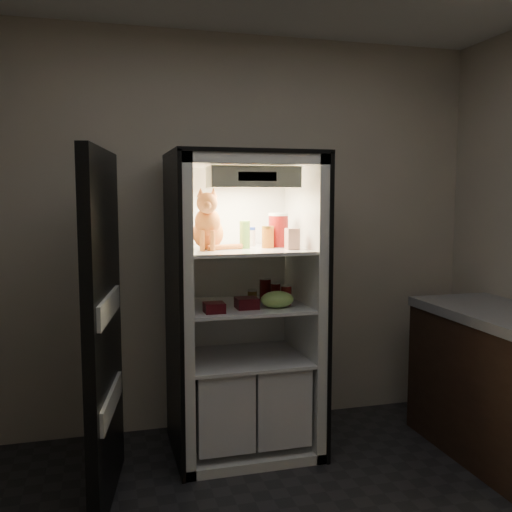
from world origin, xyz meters
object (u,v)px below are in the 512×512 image
(refrigerator, at_px, (242,326))
(berry_box_left, at_px, (214,308))
(mayo_tub, at_px, (249,237))
(soda_can_a, at_px, (265,289))
(pepper_jar, at_px, (278,230))
(tabby_cat, at_px, (208,226))
(condiment_jar, at_px, (252,296))
(salsa_jar, at_px, (268,237))
(cream_carton, at_px, (292,239))
(soda_can_c, at_px, (286,295))
(parmesan_shaker, at_px, (245,235))
(berry_box_right, at_px, (247,303))
(soda_can_b, at_px, (276,292))
(grape_bag, at_px, (277,299))

(refrigerator, xyz_separation_m, berry_box_left, (-0.23, -0.25, 0.18))
(mayo_tub, distance_m, soda_can_a, 0.36)
(pepper_jar, xyz_separation_m, soda_can_a, (-0.06, 0.07, -0.39))
(tabby_cat, xyz_separation_m, condiment_jar, (0.29, 0.05, -0.45))
(refrigerator, height_order, berry_box_left, refrigerator)
(salsa_jar, relative_size, cream_carton, 1.07)
(soda_can_c, distance_m, berry_box_left, 0.49)
(parmesan_shaker, bearing_deg, soda_can_c, -19.35)
(refrigerator, bearing_deg, berry_box_left, -132.51)
(condiment_jar, relative_size, berry_box_right, 0.65)
(mayo_tub, xyz_separation_m, salsa_jar, (0.08, -0.16, 0.01))
(salsa_jar, xyz_separation_m, condiment_jar, (-0.09, 0.05, -0.38))
(tabby_cat, relative_size, soda_can_b, 3.21)
(soda_can_a, bearing_deg, refrigerator, -158.05)
(berry_box_left, distance_m, berry_box_right, 0.22)
(parmesan_shaker, relative_size, soda_can_a, 1.23)
(pepper_jar, distance_m, soda_can_a, 0.40)
(tabby_cat, bearing_deg, salsa_jar, 10.91)
(salsa_jar, bearing_deg, refrigerator, 155.63)
(cream_carton, height_order, berry_box_right, cream_carton)
(tabby_cat, xyz_separation_m, berry_box_left, (-0.00, -0.19, -0.46))
(parmesan_shaker, bearing_deg, grape_bag, -43.05)
(mayo_tub, height_order, pepper_jar, pepper_jar)
(mayo_tub, relative_size, soda_can_a, 0.88)
(grape_bag, bearing_deg, soda_can_a, 88.58)
(refrigerator, height_order, tabby_cat, refrigerator)
(mayo_tub, bearing_deg, berry_box_left, -130.87)
(soda_can_b, bearing_deg, parmesan_shaker, -164.87)
(salsa_jar, xyz_separation_m, cream_carton, (0.12, -0.12, -0.00))
(soda_can_b, relative_size, berry_box_right, 0.91)
(soda_can_c, bearing_deg, parmesan_shaker, 160.65)
(pepper_jar, bearing_deg, soda_can_c, -86.86)
(soda_can_a, bearing_deg, parmesan_shaker, -142.90)
(tabby_cat, bearing_deg, soda_can_b, 19.62)
(refrigerator, xyz_separation_m, cream_carton, (0.26, -0.19, 0.56))
(parmesan_shaker, distance_m, cream_carton, 0.29)
(mayo_tub, relative_size, condiment_jar, 1.46)
(refrigerator, bearing_deg, salsa_jar, -24.37)
(soda_can_c, relative_size, grape_bag, 0.60)
(parmesan_shaker, xyz_separation_m, berry_box_left, (-0.23, -0.19, -0.41))
(salsa_jar, distance_m, pepper_jar, 0.12)
(cream_carton, height_order, soda_can_a, cream_carton)
(condiment_jar, bearing_deg, parmesan_shaker, -142.80)
(soda_can_b, xyz_separation_m, grape_bag, (-0.06, -0.21, -0.01))
(soda_can_b, bearing_deg, soda_can_a, 125.07)
(mayo_tub, height_order, condiment_jar, mayo_tub)
(salsa_jar, bearing_deg, grape_bag, -83.08)
(soda_can_a, xyz_separation_m, grape_bag, (-0.01, -0.28, -0.02))
(salsa_jar, bearing_deg, condiment_jar, 147.86)
(berry_box_left, bearing_deg, soda_can_a, 38.52)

